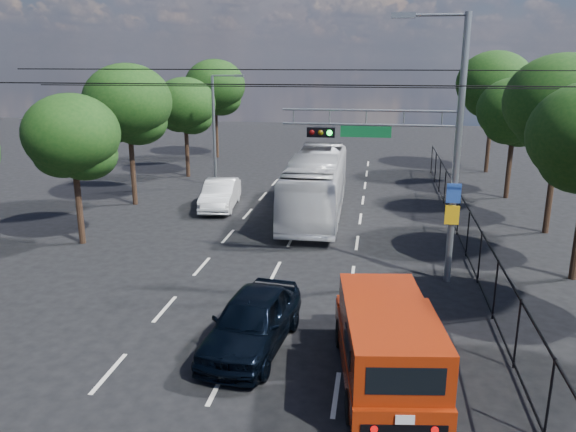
% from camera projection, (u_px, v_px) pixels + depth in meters
% --- Properties ---
extents(ground, '(120.00, 120.00, 0.00)m').
position_uv_depth(ground, '(219.00, 383.00, 14.34)').
color(ground, black).
rests_on(ground, ground).
extents(lane_markings, '(6.12, 38.00, 0.01)m').
position_uv_depth(lane_markings, '(298.00, 227.00, 27.64)').
color(lane_markings, beige).
rests_on(lane_markings, ground).
extents(signal_mast, '(6.43, 0.39, 9.50)m').
position_uv_depth(signal_mast, '(422.00, 140.00, 19.69)').
color(signal_mast, slate).
rests_on(signal_mast, ground).
extents(streetlight_left, '(2.09, 0.22, 7.08)m').
position_uv_depth(streetlight_left, '(216.00, 126.00, 35.15)').
color(streetlight_left, slate).
rests_on(streetlight_left, ground).
extents(utility_wires, '(22.00, 5.04, 0.74)m').
position_uv_depth(utility_wires, '(278.00, 80.00, 20.77)').
color(utility_wires, black).
rests_on(utility_wires, ground).
extents(fence_right, '(0.06, 34.03, 2.00)m').
position_uv_depth(fence_right, '(464.00, 224.00, 24.45)').
color(fence_right, black).
rests_on(fence_right, ground).
extents(tree_right_c, '(5.10, 5.10, 8.29)m').
position_uv_depth(tree_right_c, '(561.00, 111.00, 25.23)').
color(tree_right_c, black).
rests_on(tree_right_c, ground).
extents(tree_right_d, '(4.32, 4.32, 7.02)m').
position_uv_depth(tree_right_d, '(515.00, 116.00, 32.18)').
color(tree_right_d, black).
rests_on(tree_right_d, ground).
extents(tree_right_e, '(5.28, 5.28, 8.58)m').
position_uv_depth(tree_right_e, '(494.00, 89.00, 39.46)').
color(tree_right_e, black).
rests_on(tree_right_e, ground).
extents(tree_left_b, '(4.08, 4.08, 6.63)m').
position_uv_depth(tree_left_b, '(73.00, 141.00, 24.04)').
color(tree_left_b, black).
rests_on(tree_left_b, ground).
extents(tree_left_c, '(4.80, 4.80, 7.80)m').
position_uv_depth(tree_left_c, '(129.00, 108.00, 30.56)').
color(tree_left_c, black).
rests_on(tree_left_c, ground).
extents(tree_left_d, '(4.20, 4.20, 6.83)m').
position_uv_depth(tree_left_d, '(185.00, 109.00, 38.28)').
color(tree_left_d, black).
rests_on(tree_left_d, ground).
extents(tree_left_e, '(4.92, 4.92, 7.99)m').
position_uv_depth(tree_left_e, '(215.00, 90.00, 45.70)').
color(tree_left_e, black).
rests_on(tree_left_e, ground).
extents(red_pickup, '(2.93, 6.16, 2.21)m').
position_uv_depth(red_pickup, '(386.00, 340.00, 14.09)').
color(red_pickup, black).
rests_on(red_pickup, ground).
extents(navy_hatchback, '(2.49, 5.04, 1.65)m').
position_uv_depth(navy_hatchback, '(252.00, 321.00, 15.92)').
color(navy_hatchback, black).
rests_on(navy_hatchback, ground).
extents(white_bus, '(2.96, 11.57, 3.21)m').
position_uv_depth(white_bus, '(316.00, 184.00, 29.58)').
color(white_bus, silver).
rests_on(white_bus, ground).
extents(white_van, '(2.16, 4.91, 1.57)m').
position_uv_depth(white_van, '(220.00, 194.00, 30.97)').
color(white_van, white).
rests_on(white_van, ground).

